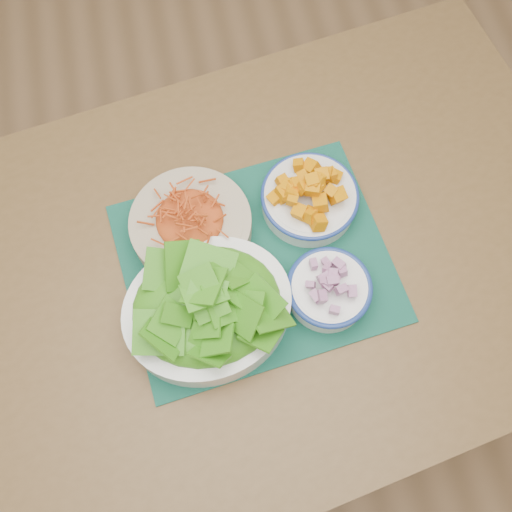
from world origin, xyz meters
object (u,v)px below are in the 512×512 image
(onion_bowl, at_px, (329,288))
(table, at_px, (261,274))
(lettuce_bowl, at_px, (207,305))
(carrot_bowl, at_px, (191,223))
(placemat, at_px, (256,262))
(squash_bowl, at_px, (310,196))

(onion_bowl, bearing_deg, table, 137.18)
(table, xyz_separation_m, lettuce_bowl, (-0.11, -0.09, 0.16))
(carrot_bowl, height_order, onion_bowl, carrot_bowl)
(placemat, height_order, squash_bowl, squash_bowl)
(table, relative_size, lettuce_bowl, 4.30)
(lettuce_bowl, distance_m, onion_bowl, 0.22)
(table, distance_m, placemat, 0.09)
(carrot_bowl, xyz_separation_m, lettuce_bowl, (0.00, -0.17, 0.03))
(carrot_bowl, distance_m, squash_bowl, 0.23)
(placemat, bearing_deg, carrot_bowl, 134.95)
(placemat, relative_size, lettuce_bowl, 1.44)
(squash_bowl, bearing_deg, lettuce_bowl, -141.63)
(table, distance_m, squash_bowl, 0.20)
(lettuce_bowl, bearing_deg, carrot_bowl, 80.16)
(carrot_bowl, distance_m, lettuce_bowl, 0.17)
(carrot_bowl, xyz_separation_m, squash_bowl, (0.23, 0.01, 0.00))
(lettuce_bowl, bearing_deg, placemat, 28.57)
(placemat, relative_size, onion_bowl, 3.07)
(table, bearing_deg, placemat, -164.17)
(table, distance_m, lettuce_bowl, 0.21)
(placemat, distance_m, lettuce_bowl, 0.15)
(placemat, relative_size, carrot_bowl, 1.82)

